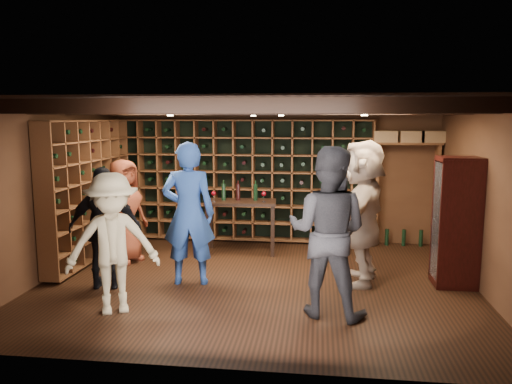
# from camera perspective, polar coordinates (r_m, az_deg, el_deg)

# --- Properties ---
(ground) EXTENTS (6.00, 6.00, 0.00)m
(ground) POSITION_cam_1_polar(r_m,az_deg,el_deg) (7.17, 0.06, -10.20)
(ground) COLOR black
(ground) RESTS_ON ground
(room_shell) EXTENTS (6.00, 6.00, 6.00)m
(room_shell) POSITION_cam_1_polar(r_m,az_deg,el_deg) (6.84, 0.12, 9.51)
(room_shell) COLOR #4C2C1A
(room_shell) RESTS_ON ground
(wine_rack_back) EXTENTS (4.65, 0.30, 2.20)m
(wine_rack_back) POSITION_cam_1_polar(r_m,az_deg,el_deg) (9.24, -1.39, 1.35)
(wine_rack_back) COLOR brown
(wine_rack_back) RESTS_ON ground
(wine_rack_left) EXTENTS (0.30, 2.65, 2.20)m
(wine_rack_left) POSITION_cam_1_polar(r_m,az_deg,el_deg) (8.48, -18.54, 0.27)
(wine_rack_left) COLOR brown
(wine_rack_left) RESTS_ON ground
(crate_shelf) EXTENTS (1.20, 0.32, 2.07)m
(crate_shelf) POSITION_cam_1_polar(r_m,az_deg,el_deg) (9.22, 16.96, 3.58)
(crate_shelf) COLOR brown
(crate_shelf) RESTS_ON ground
(display_cabinet) EXTENTS (0.55, 0.50, 1.75)m
(display_cabinet) POSITION_cam_1_polar(r_m,az_deg,el_deg) (7.33, 21.86, -3.47)
(display_cabinet) COLOR black
(display_cabinet) RESTS_ON ground
(man_blue_shirt) EXTENTS (0.78, 0.57, 1.98)m
(man_blue_shirt) POSITION_cam_1_polar(r_m,az_deg,el_deg) (6.93, -7.70, -2.46)
(man_blue_shirt) COLOR navy
(man_blue_shirt) RESTS_ON ground
(man_grey_suit) EXTENTS (1.13, 0.98, 1.98)m
(man_grey_suit) POSITION_cam_1_polar(r_m,az_deg,el_deg) (5.83, 8.19, -4.54)
(man_grey_suit) COLOR black
(man_grey_suit) RESTS_ON ground
(guest_red_floral) EXTENTS (0.80, 0.95, 1.65)m
(guest_red_floral) POSITION_cam_1_polar(r_m,az_deg,el_deg) (8.22, -14.81, -2.12)
(guest_red_floral) COLOR maroon
(guest_red_floral) RESTS_ON ground
(guest_woman_black) EXTENTS (1.02, 0.54, 1.65)m
(guest_woman_black) POSITION_cam_1_polar(r_m,az_deg,el_deg) (7.02, -16.87, -3.98)
(guest_woman_black) COLOR black
(guest_woman_black) RESTS_ON ground
(guest_khaki) EXTENTS (1.24, 1.03, 1.67)m
(guest_khaki) POSITION_cam_1_polar(r_m,az_deg,el_deg) (6.11, -16.08, -5.69)
(guest_khaki) COLOR gray
(guest_khaki) RESTS_ON ground
(guest_beige) EXTENTS (0.96, 1.94, 2.00)m
(guest_beige) POSITION_cam_1_polar(r_m,az_deg,el_deg) (7.07, 12.06, -2.27)
(guest_beige) COLOR tan
(guest_beige) RESTS_ON ground
(tasting_table) EXTENTS (1.23, 0.68, 1.18)m
(tasting_table) POSITION_cam_1_polar(r_m,az_deg,el_deg) (8.50, -1.77, -1.73)
(tasting_table) COLOR black
(tasting_table) RESTS_ON ground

